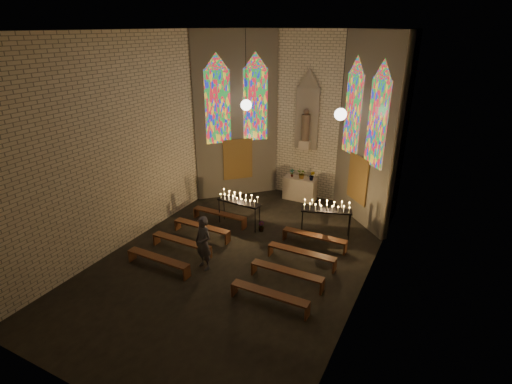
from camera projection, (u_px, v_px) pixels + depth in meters
floor at (238, 258)px, 13.17m from camera, size 12.00×12.00×0.00m
room at (283, 126)px, 14.48m from camera, size 8.22×12.43×7.00m
altar at (300, 189)px, 17.44m from camera, size 1.40×0.60×1.00m
flower_vase_left at (292, 173)px, 17.30m from camera, size 0.22×0.17×0.36m
flower_vase_center at (302, 174)px, 17.09m from camera, size 0.50×0.48×0.44m
flower_vase_right at (312, 176)px, 16.90m from camera, size 0.26×0.22×0.43m
aisle_flower_pot at (261, 226)px, 14.85m from camera, size 0.25×0.25×0.38m
votive_stand_left at (239, 200)px, 14.90m from camera, size 1.74×0.51×1.26m
votive_stand_right at (327, 208)px, 14.13m from camera, size 1.83×0.95×1.31m
pew_left_0 at (219, 214)px, 15.42m from camera, size 2.25×0.34×0.43m
pew_right_0 at (314, 237)px, 13.78m from camera, size 2.25×0.34×0.43m
pew_left_1 at (202, 227)px, 14.44m from camera, size 2.25×0.34×0.43m
pew_right_1 at (302, 253)px, 12.80m from camera, size 2.25×0.34×0.43m
pew_left_2 at (181, 242)px, 13.45m from camera, size 2.25×0.34×0.43m
pew_right_2 at (287, 272)px, 11.82m from camera, size 2.25×0.34×0.43m
pew_left_3 at (158, 259)px, 12.47m from camera, size 2.25×0.34×0.43m
pew_right_3 at (270, 295)px, 10.84m from camera, size 2.25×0.34×0.43m
visitor at (203, 243)px, 12.35m from camera, size 0.74×0.60×1.77m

